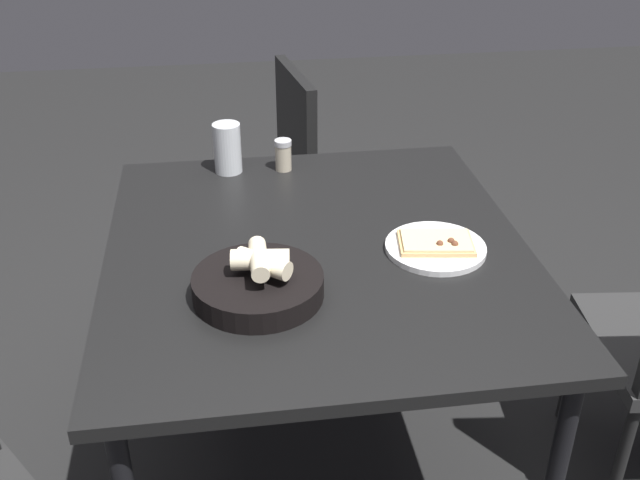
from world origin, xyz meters
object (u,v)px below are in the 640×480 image
at_px(dining_table, 317,268).
at_px(pepper_shaker, 283,157).
at_px(pizza_plate, 436,246).
at_px(chair_near, 264,174).
at_px(beer_glass, 228,151).
at_px(bread_basket, 259,283).

xyz_separation_m(dining_table, pepper_shaker, (-0.03, 0.44, 0.10)).
bearing_deg(pizza_plate, chair_near, 108.08).
bearing_deg(pizza_plate, pepper_shaker, 121.20).
distance_m(pepper_shaker, chair_near, 0.58).
xyz_separation_m(pizza_plate, pepper_shaker, (-0.30, 0.50, 0.03)).
distance_m(dining_table, pepper_shaker, 0.45).
height_order(pizza_plate, beer_glass, beer_glass).
relative_size(pepper_shaker, chair_near, 0.10).
bearing_deg(pepper_shaker, bread_basket, -100.22).
bearing_deg(bread_basket, beer_glass, 93.64).
distance_m(dining_table, chair_near, 0.96).
height_order(dining_table, beer_glass, beer_glass).
xyz_separation_m(dining_table, beer_glass, (-0.19, 0.45, 0.12)).
relative_size(dining_table, beer_glass, 7.68).
relative_size(dining_table, bread_basket, 3.93).
distance_m(beer_glass, chair_near, 0.59).
height_order(dining_table, pizza_plate, pizza_plate).
bearing_deg(bread_basket, pizza_plate, 17.35).
xyz_separation_m(pepper_shaker, chair_near, (-0.02, 0.50, -0.28)).
xyz_separation_m(bread_basket, beer_glass, (-0.04, 0.64, 0.03)).
relative_size(pizza_plate, bread_basket, 0.85).
distance_m(bread_basket, pepper_shaker, 0.64).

